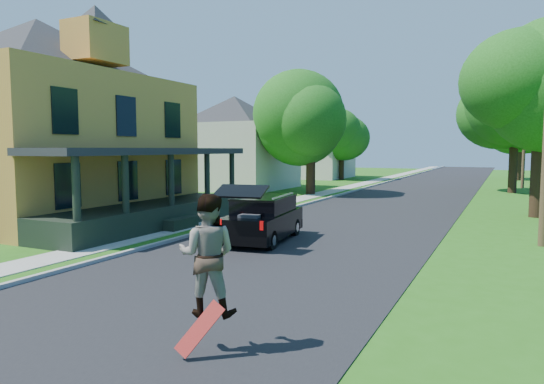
% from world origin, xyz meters
% --- Properties ---
extents(ground, '(140.00, 140.00, 0.00)m').
position_xyz_m(ground, '(0.00, 0.00, 0.00)').
color(ground, '#245C12').
rests_on(ground, ground).
extents(street, '(8.00, 120.00, 0.02)m').
position_xyz_m(street, '(0.00, 20.00, 0.00)').
color(street, black).
rests_on(street, ground).
extents(curb, '(0.15, 120.00, 0.12)m').
position_xyz_m(curb, '(-4.05, 20.00, 0.00)').
color(curb, gray).
rests_on(curb, ground).
extents(sidewalk, '(1.30, 120.00, 0.03)m').
position_xyz_m(sidewalk, '(-5.60, 20.00, 0.00)').
color(sidewalk, '#999790').
rests_on(sidewalk, ground).
extents(front_walk, '(6.50, 1.20, 0.03)m').
position_xyz_m(front_walk, '(-9.50, 6.00, 0.00)').
color(front_walk, '#999790').
rests_on(front_walk, ground).
extents(main_house, '(15.56, 15.56, 10.10)m').
position_xyz_m(main_house, '(-12.80, 5.99, 4.92)').
color(main_house, '#C38239').
rests_on(main_house, ground).
extents(neighbor_house_mid, '(12.78, 12.78, 8.30)m').
position_xyz_m(neighbor_house_mid, '(-13.50, 24.00, 4.19)').
color(neighbor_house_mid, beige).
rests_on(neighbor_house_mid, ground).
extents(neighbor_house_far, '(12.78, 12.78, 8.30)m').
position_xyz_m(neighbor_house_far, '(-13.50, 40.00, 4.19)').
color(neighbor_house_far, beige).
rests_on(neighbor_house_far, ground).
extents(black_suv, '(2.14, 4.49, 2.01)m').
position_xyz_m(black_suv, '(-1.40, 5.21, 0.77)').
color(black_suv, black).
rests_on(black_suv, ground).
extents(skateboarder, '(1.09, 0.97, 1.87)m').
position_xyz_m(skateboarder, '(1.84, -3.00, 1.48)').
color(skateboarder, black).
rests_on(skateboarder, ground).
extents(skateboard, '(0.63, 0.45, 0.81)m').
position_xyz_m(skateboard, '(1.95, -3.38, 0.44)').
color(skateboard, '#B7170F').
rests_on(skateboard, ground).
extents(tree_left_mid, '(6.32, 6.29, 8.82)m').
position_xyz_m(tree_left_mid, '(-6.21, 21.76, 5.65)').
color(tree_left_mid, black).
rests_on(tree_left_mid, ground).
extents(tree_left_far, '(6.43, 6.25, 7.72)m').
position_xyz_m(tree_left_far, '(-9.21, 37.88, 4.94)').
color(tree_left_far, black).
rests_on(tree_left_far, ground).
extents(tree_right_near, '(8.04, 7.75, 9.68)m').
position_xyz_m(tree_right_near, '(7.10, 15.79, 6.27)').
color(tree_right_near, black).
rests_on(tree_right_near, ground).
extents(tree_right_mid, '(7.62, 7.40, 9.43)m').
position_xyz_m(tree_right_mid, '(6.19, 28.95, 6.20)').
color(tree_right_mid, black).
rests_on(tree_right_mid, ground).
extents(tree_right_far, '(6.42, 6.38, 9.37)m').
position_xyz_m(tree_right_far, '(6.77, 44.64, 6.08)').
color(tree_right_far, black).
rests_on(tree_right_far, ground).
extents(utility_pole_far, '(1.49, 0.40, 9.37)m').
position_xyz_m(utility_pole_far, '(7.00, 34.01, 4.82)').
color(utility_pole_far, '#3D2E1C').
rests_on(utility_pole_far, ground).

